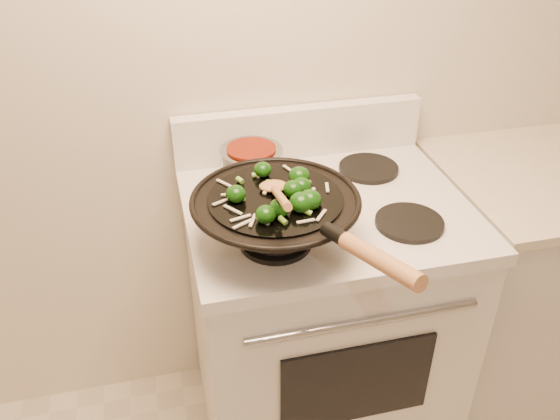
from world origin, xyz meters
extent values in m
plane|color=beige|center=(0.00, 1.50, 1.30)|extent=(3.50, 0.00, 3.50)
cube|color=white|center=(-0.13, 1.17, 0.44)|extent=(0.76, 0.64, 0.88)
cube|color=white|center=(-0.13, 1.17, 0.90)|extent=(0.78, 0.66, 0.04)
cube|color=white|center=(-0.13, 1.47, 1.00)|extent=(0.78, 0.05, 0.16)
cylinder|color=#94969C|center=(-0.13, 0.84, 0.78)|extent=(0.60, 0.02, 0.02)
cube|color=black|center=(-0.13, 0.84, 0.55)|extent=(0.42, 0.01, 0.28)
cylinder|color=black|center=(-0.31, 1.02, 0.93)|extent=(0.18, 0.18, 0.01)
cylinder|color=black|center=(0.05, 1.02, 0.93)|extent=(0.18, 0.18, 0.01)
cylinder|color=black|center=(-0.31, 1.32, 0.93)|extent=(0.18, 0.18, 0.01)
cylinder|color=black|center=(0.05, 1.32, 0.93)|extent=(0.18, 0.18, 0.01)
cube|color=silver|center=(0.72, 1.20, 0.44)|extent=(0.85, 0.60, 0.88)
torus|color=black|center=(-0.31, 1.02, 1.05)|extent=(0.41, 0.41, 0.01)
cylinder|color=black|center=(-0.31, 1.02, 1.05)|extent=(0.32, 0.32, 0.01)
cylinder|color=black|center=(-0.23, 0.80, 1.09)|extent=(0.05, 0.07, 0.04)
cylinder|color=#A26B3F|center=(-0.18, 0.67, 1.11)|extent=(0.11, 0.22, 0.07)
ellipsoid|color=#0E3708|center=(-0.23, 0.96, 1.07)|extent=(0.04, 0.04, 0.03)
cylinder|color=#508730|center=(-0.22, 0.96, 1.06)|extent=(0.02, 0.02, 0.02)
ellipsoid|color=#0E3708|center=(-0.40, 1.03, 1.08)|extent=(0.05, 0.05, 0.04)
ellipsoid|color=#0E3708|center=(-0.35, 0.93, 1.08)|extent=(0.05, 0.05, 0.04)
ellipsoid|color=#0E3708|center=(-0.24, 1.03, 1.08)|extent=(0.05, 0.05, 0.04)
cylinder|color=#508730|center=(-0.23, 1.03, 1.06)|extent=(0.02, 0.02, 0.01)
ellipsoid|color=#0E3708|center=(-0.27, 1.02, 1.08)|extent=(0.05, 0.05, 0.04)
ellipsoid|color=#0E3708|center=(-0.32, 1.13, 1.08)|extent=(0.05, 0.05, 0.04)
ellipsoid|color=#0E3708|center=(-0.40, 1.02, 1.07)|extent=(0.04, 0.04, 0.03)
cylinder|color=#508730|center=(-0.39, 1.02, 1.06)|extent=(0.02, 0.02, 0.01)
ellipsoid|color=#0E3708|center=(-0.26, 0.95, 1.08)|extent=(0.05, 0.05, 0.05)
ellipsoid|color=#0E3708|center=(-0.24, 0.96, 1.08)|extent=(0.05, 0.05, 0.05)
ellipsoid|color=#0E3708|center=(-0.24, 1.07, 1.08)|extent=(0.05, 0.05, 0.04)
cylinder|color=#508730|center=(-0.22, 1.07, 1.06)|extent=(0.01, 0.02, 0.01)
ellipsoid|color=#0E3708|center=(-0.23, 1.09, 1.07)|extent=(0.04, 0.04, 0.03)
ellipsoid|color=#0E3708|center=(-0.32, 0.94, 1.08)|extent=(0.05, 0.05, 0.04)
cube|color=beige|center=(-0.36, 0.93, 1.06)|extent=(0.02, 0.04, 0.00)
cube|color=beige|center=(-0.23, 0.92, 1.06)|extent=(0.04, 0.04, 0.00)
cube|color=beige|center=(-0.42, 0.99, 1.06)|extent=(0.04, 0.05, 0.00)
cube|color=beige|center=(-0.41, 1.11, 1.06)|extent=(0.04, 0.05, 0.00)
cube|color=beige|center=(-0.41, 0.92, 1.06)|extent=(0.05, 0.03, 0.00)
cube|color=beige|center=(-0.23, 0.98, 1.06)|extent=(0.02, 0.04, 0.00)
cube|color=beige|center=(-0.24, 1.14, 1.06)|extent=(0.02, 0.05, 0.00)
cube|color=beige|center=(-0.38, 0.93, 1.06)|extent=(0.03, 0.05, 0.00)
cube|color=beige|center=(-0.44, 1.03, 1.06)|extent=(0.04, 0.02, 0.00)
cube|color=beige|center=(-0.41, 0.95, 1.06)|extent=(0.05, 0.02, 0.00)
cube|color=beige|center=(-0.18, 1.03, 1.06)|extent=(0.02, 0.04, 0.00)
cube|color=beige|center=(-0.41, 1.05, 1.06)|extent=(0.04, 0.02, 0.00)
cube|color=beige|center=(-0.27, 0.90, 1.06)|extent=(0.04, 0.01, 0.00)
cylinder|color=#6FAC37|center=(-0.38, 1.11, 1.07)|extent=(0.03, 0.02, 0.02)
cylinder|color=#6FAC37|center=(-0.22, 1.06, 1.07)|extent=(0.02, 0.03, 0.02)
cylinder|color=#6FAC37|center=(-0.30, 0.98, 1.07)|extent=(0.03, 0.01, 0.02)
cylinder|color=#6FAC37|center=(-0.26, 0.93, 1.07)|extent=(0.03, 0.02, 0.01)
cylinder|color=#6FAC37|center=(-0.33, 1.12, 1.07)|extent=(0.02, 0.03, 0.02)
cylinder|color=#6FAC37|center=(-0.32, 1.08, 1.07)|extent=(0.03, 0.02, 0.02)
cylinder|color=#6FAC37|center=(-0.32, 0.91, 1.07)|extent=(0.03, 0.03, 0.02)
cylinder|color=#6FAC37|center=(-0.41, 1.05, 1.07)|extent=(0.02, 0.03, 0.02)
sphere|color=beige|center=(-0.33, 1.04, 1.06)|extent=(0.01, 0.01, 0.01)
sphere|color=beige|center=(-0.21, 1.03, 1.06)|extent=(0.01, 0.01, 0.01)
sphere|color=beige|center=(-0.21, 1.00, 1.06)|extent=(0.01, 0.01, 0.01)
sphere|color=beige|center=(-0.33, 1.12, 1.06)|extent=(0.01, 0.01, 0.01)
ellipsoid|color=#A26B3F|center=(-0.30, 1.06, 1.07)|extent=(0.08, 0.06, 0.02)
cylinder|color=#A26B3F|center=(-0.32, 0.91, 1.13)|extent=(0.05, 0.27, 0.13)
cylinder|color=#94969C|center=(-0.31, 1.32, 0.98)|extent=(0.18, 0.18, 0.10)
cylinder|color=#611204|center=(-0.31, 1.32, 1.04)|extent=(0.14, 0.14, 0.01)
cylinder|color=black|center=(-0.25, 1.19, 1.03)|extent=(0.06, 0.11, 0.02)
camera|label=1|loc=(-0.58, -0.14, 1.80)|focal=38.00mm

